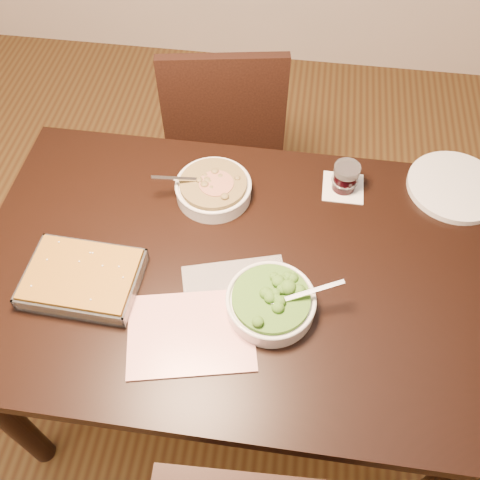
{
  "coord_description": "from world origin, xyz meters",
  "views": [
    {
      "loc": [
        0.12,
        -0.77,
        1.93
      ],
      "look_at": [
        0.0,
        0.05,
        0.8
      ],
      "focal_mm": 40.0,
      "sensor_mm": 36.0,
      "label": 1
    }
  ],
  "objects_px": {
    "stew_bowl": "(213,188)",
    "dinner_plate": "(455,187)",
    "table": "(236,285)",
    "wine_tumbler": "(345,177)",
    "chair_far": "(225,129)",
    "broccoli_bowl": "(271,302)",
    "baking_dish": "(83,278)"
  },
  "relations": [
    {
      "from": "wine_tumbler",
      "to": "chair_far",
      "type": "height_order",
      "value": "chair_far"
    },
    {
      "from": "dinner_plate",
      "to": "chair_far",
      "type": "bearing_deg",
      "value": 151.12
    },
    {
      "from": "table",
      "to": "broccoli_bowl",
      "type": "xyz_separation_m",
      "value": [
        0.1,
        -0.11,
        0.13
      ]
    },
    {
      "from": "table",
      "to": "stew_bowl",
      "type": "xyz_separation_m",
      "value": [
        -0.1,
        0.24,
        0.13
      ]
    },
    {
      "from": "table",
      "to": "chair_far",
      "type": "relative_size",
      "value": 1.52
    },
    {
      "from": "table",
      "to": "wine_tumbler",
      "type": "bearing_deg",
      "value": 49.17
    },
    {
      "from": "chair_far",
      "to": "dinner_plate",
      "type": "bearing_deg",
      "value": 141.21
    },
    {
      "from": "baking_dish",
      "to": "stew_bowl",
      "type": "bearing_deg",
      "value": 53.07
    },
    {
      "from": "table",
      "to": "baking_dish",
      "type": "xyz_separation_m",
      "value": [
        -0.38,
        -0.11,
        0.12
      ]
    },
    {
      "from": "table",
      "to": "stew_bowl",
      "type": "distance_m",
      "value": 0.29
    },
    {
      "from": "dinner_plate",
      "to": "wine_tumbler",
      "type": "bearing_deg",
      "value": -172.62
    },
    {
      "from": "stew_bowl",
      "to": "chair_far",
      "type": "bearing_deg",
      "value": 96.23
    },
    {
      "from": "dinner_plate",
      "to": "chair_far",
      "type": "distance_m",
      "value": 0.9
    },
    {
      "from": "stew_bowl",
      "to": "table",
      "type": "bearing_deg",
      "value": -67.23
    },
    {
      "from": "table",
      "to": "dinner_plate",
      "type": "xyz_separation_m",
      "value": [
        0.6,
        0.36,
        0.1
      ]
    },
    {
      "from": "baking_dish",
      "to": "chair_far",
      "type": "bearing_deg",
      "value": 78.09
    },
    {
      "from": "stew_bowl",
      "to": "dinner_plate",
      "type": "xyz_separation_m",
      "value": [
        0.7,
        0.12,
        -0.02
      ]
    },
    {
      "from": "chair_far",
      "to": "broccoli_bowl",
      "type": "bearing_deg",
      "value": 96.49
    },
    {
      "from": "table",
      "to": "baking_dish",
      "type": "relative_size",
      "value": 4.74
    },
    {
      "from": "table",
      "to": "chair_far",
      "type": "bearing_deg",
      "value": 101.5
    },
    {
      "from": "broccoli_bowl",
      "to": "wine_tumbler",
      "type": "bearing_deg",
      "value": 68.49
    },
    {
      "from": "baking_dish",
      "to": "wine_tumbler",
      "type": "xyz_separation_m",
      "value": [
        0.65,
        0.43,
        0.02
      ]
    },
    {
      "from": "broccoli_bowl",
      "to": "chair_far",
      "type": "relative_size",
      "value": 0.27
    },
    {
      "from": "baking_dish",
      "to": "chair_far",
      "type": "distance_m",
      "value": 0.95
    },
    {
      "from": "wine_tumbler",
      "to": "dinner_plate",
      "type": "height_order",
      "value": "wine_tumbler"
    },
    {
      "from": "baking_dish",
      "to": "wine_tumbler",
      "type": "bearing_deg",
      "value": 35.22
    },
    {
      "from": "broccoli_bowl",
      "to": "dinner_plate",
      "type": "bearing_deg",
      "value": 43.74
    },
    {
      "from": "table",
      "to": "baking_dish",
      "type": "distance_m",
      "value": 0.41
    },
    {
      "from": "chair_far",
      "to": "stew_bowl",
      "type": "bearing_deg",
      "value": 86.32
    },
    {
      "from": "wine_tumbler",
      "to": "table",
      "type": "bearing_deg",
      "value": -130.83
    },
    {
      "from": "table",
      "to": "stew_bowl",
      "type": "height_order",
      "value": "stew_bowl"
    },
    {
      "from": "baking_dish",
      "to": "wine_tumbler",
      "type": "relative_size",
      "value": 3.44
    }
  ]
}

